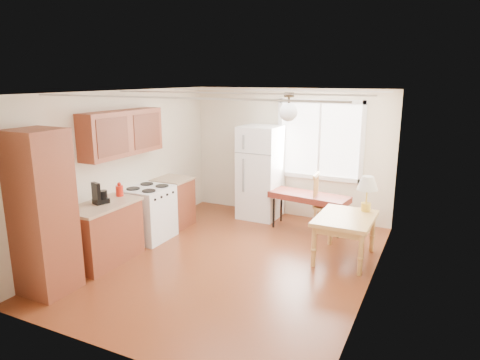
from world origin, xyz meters
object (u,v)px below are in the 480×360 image
Objects in this scene: bench at (309,198)px; dining_table at (345,223)px; chair at (321,199)px; refrigerator at (260,172)px.

dining_table reaches higher than bench.
chair reaches higher than bench.
dining_table is 1.16m from chair.
bench is 1.36× the size of dining_table.
refrigerator is 1.70× the size of chair.
dining_table is at bearing -60.36° from chair.
dining_table is 1.03× the size of chair.
refrigerator is 1.15m from bench.
chair reaches higher than dining_table.
bench is 0.24m from chair.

